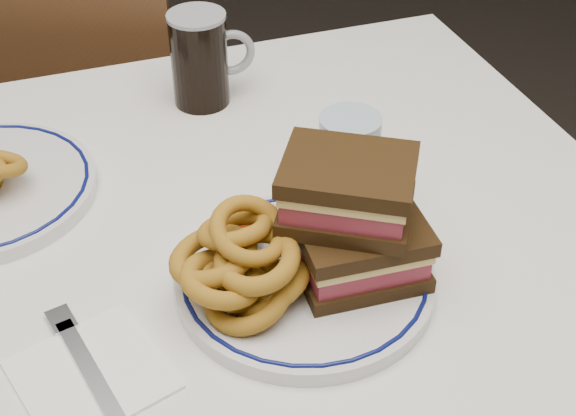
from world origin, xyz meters
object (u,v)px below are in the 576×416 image
object	(u,v)px
main_plate	(305,277)
reuben_sandwich	(354,220)
beer_mug	(201,58)
chair_far	(88,134)

from	to	relation	value
main_plate	reuben_sandwich	distance (m)	0.09
reuben_sandwich	beer_mug	size ratio (longest dim) A/B	1.22
chair_far	reuben_sandwich	size ratio (longest dim) A/B	5.22
main_plate	reuben_sandwich	xyz separation A→B (m)	(0.05, -0.01, 0.08)
reuben_sandwich	chair_far	bearing A→B (deg)	103.95
beer_mug	main_plate	bearing A→B (deg)	-89.33
reuben_sandwich	beer_mug	distance (m)	0.42
chair_far	main_plate	bearing A→B (deg)	-79.12
main_plate	reuben_sandwich	world-z (taller)	reuben_sandwich
beer_mug	chair_far	bearing A→B (deg)	110.33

